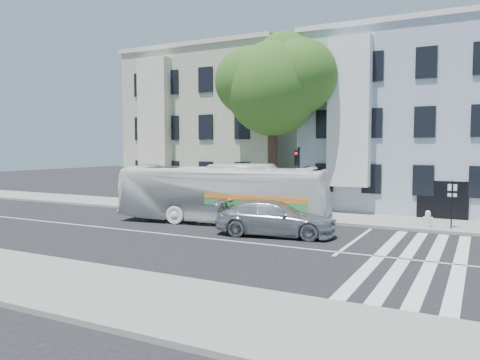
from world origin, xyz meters
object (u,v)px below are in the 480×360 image
Objects in this scene: sedan at (275,218)px; bus at (222,193)px; fire_hydrant at (428,218)px; traffic_signal at (298,174)px.

bus is at bearing 53.27° from sedan.
fire_hydrant is at bearing -61.82° from sedan.
sedan is (3.90, -1.97, -0.78)m from bus.
traffic_signal is 4.95× the size of fire_hydrant.
bus is at bearing -164.52° from fire_hydrant.
bus is 4.44m from sedan.
traffic_signal reaches higher than sedan.
fire_hydrant is (9.94, 2.75, -1.01)m from bus.
bus reaches higher than fire_hydrant.
sedan is 7.68m from fire_hydrant.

